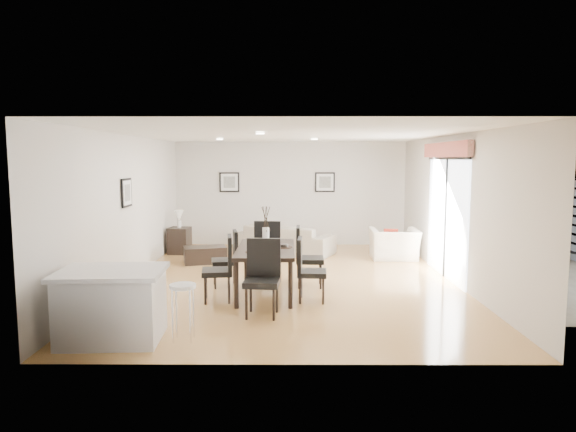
{
  "coord_description": "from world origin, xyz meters",
  "views": [
    {
      "loc": [
        -0.01,
        -9.44,
        2.26
      ],
      "look_at": [
        -0.05,
        0.4,
        1.16
      ],
      "focal_mm": 32.0,
      "sensor_mm": 36.0,
      "label": 1
    }
  ],
  "objects_px": {
    "sofa": "(285,239)",
    "dining_table": "(266,252)",
    "side_table": "(180,241)",
    "dining_chair_enear": "(307,266)",
    "kitchen_island": "(112,305)",
    "coffee_table": "(205,255)",
    "dining_chair_wfar": "(229,255)",
    "dining_chair_foot": "(268,246)",
    "armchair": "(394,244)",
    "bar_stool": "(183,292)",
    "dining_chair_efar": "(305,253)",
    "dining_chair_wnear": "(223,265)",
    "dining_chair_head": "(263,273)"
  },
  "relations": [
    {
      "from": "dining_chair_enear",
      "to": "coffee_table",
      "type": "xyz_separation_m",
      "value": [
        -2.12,
        3.01,
        -0.39
      ]
    },
    {
      "from": "dining_chair_wnear",
      "to": "dining_chair_foot",
      "type": "bearing_deg",
      "value": 150.41
    },
    {
      "from": "dining_chair_head",
      "to": "dining_table",
      "type": "bearing_deg",
      "value": 95.22
    },
    {
      "from": "dining_chair_enear",
      "to": "kitchen_island",
      "type": "bearing_deg",
      "value": 129.65
    },
    {
      "from": "sofa",
      "to": "dining_chair_efar",
      "type": "xyz_separation_m",
      "value": [
        0.39,
        -3.25,
        0.26
      ]
    },
    {
      "from": "dining_chair_wfar",
      "to": "coffee_table",
      "type": "distance_m",
      "value": 2.23
    },
    {
      "from": "dining_chair_enear",
      "to": "dining_chair_foot",
      "type": "distance_m",
      "value": 1.77
    },
    {
      "from": "dining_chair_efar",
      "to": "side_table",
      "type": "relative_size",
      "value": 1.71
    },
    {
      "from": "dining_chair_efar",
      "to": "armchair",
      "type": "bearing_deg",
      "value": -38.63
    },
    {
      "from": "dining_chair_wfar",
      "to": "dining_chair_foot",
      "type": "height_order",
      "value": "dining_chair_foot"
    },
    {
      "from": "dining_chair_head",
      "to": "side_table",
      "type": "relative_size",
      "value": 1.76
    },
    {
      "from": "armchair",
      "to": "coffee_table",
      "type": "xyz_separation_m",
      "value": [
        -4.21,
        -0.44,
        -0.16
      ]
    },
    {
      "from": "dining_chair_wnear",
      "to": "dining_table",
      "type": "bearing_deg",
      "value": 117.07
    },
    {
      "from": "dining_table",
      "to": "coffee_table",
      "type": "height_order",
      "value": "dining_table"
    },
    {
      "from": "armchair",
      "to": "dining_table",
      "type": "distance_m",
      "value": 4.08
    },
    {
      "from": "dining_chair_efar",
      "to": "dining_chair_foot",
      "type": "bearing_deg",
      "value": 45.45
    },
    {
      "from": "sofa",
      "to": "kitchen_island",
      "type": "distance_m",
      "value": 6.33
    },
    {
      "from": "dining_chair_wfar",
      "to": "side_table",
      "type": "xyz_separation_m",
      "value": [
        -1.57,
        3.15,
        -0.24
      ]
    },
    {
      "from": "side_table",
      "to": "dining_chair_wnear",
      "type": "bearing_deg",
      "value": -69.0
    },
    {
      "from": "armchair",
      "to": "dining_chair_foot",
      "type": "relative_size",
      "value": 0.96
    },
    {
      "from": "coffee_table",
      "to": "kitchen_island",
      "type": "relative_size",
      "value": 0.67
    },
    {
      "from": "dining_chair_wfar",
      "to": "dining_chair_efar",
      "type": "height_order",
      "value": "dining_chair_efar"
    },
    {
      "from": "bar_stool",
      "to": "dining_chair_foot",
      "type": "bearing_deg",
      "value": 74.93
    },
    {
      "from": "sofa",
      "to": "dining_table",
      "type": "height_order",
      "value": "dining_table"
    },
    {
      "from": "dining_table",
      "to": "side_table",
      "type": "bearing_deg",
      "value": 121.4
    },
    {
      "from": "dining_chair_wnear",
      "to": "coffee_table",
      "type": "relative_size",
      "value": 1.17
    },
    {
      "from": "kitchen_island",
      "to": "side_table",
      "type": "bearing_deg",
      "value": 91.03
    },
    {
      "from": "dining_chair_enear",
      "to": "kitchen_island",
      "type": "relative_size",
      "value": 0.76
    },
    {
      "from": "coffee_table",
      "to": "bar_stool",
      "type": "height_order",
      "value": "bar_stool"
    },
    {
      "from": "dining_chair_wnear",
      "to": "bar_stool",
      "type": "height_order",
      "value": "dining_chair_wnear"
    },
    {
      "from": "armchair",
      "to": "kitchen_island",
      "type": "height_order",
      "value": "kitchen_island"
    },
    {
      "from": "sofa",
      "to": "dining_chair_enear",
      "type": "xyz_separation_m",
      "value": [
        0.39,
        -4.19,
        0.23
      ]
    },
    {
      "from": "armchair",
      "to": "dining_chair_wnear",
      "type": "distance_m",
      "value": 4.86
    },
    {
      "from": "dining_chair_wfar",
      "to": "dining_chair_enear",
      "type": "distance_m",
      "value": 1.64
    },
    {
      "from": "sofa",
      "to": "dining_chair_foot",
      "type": "xyz_separation_m",
      "value": [
        -0.29,
        -2.56,
        0.28
      ]
    },
    {
      "from": "dining_chair_enear",
      "to": "coffee_table",
      "type": "height_order",
      "value": "dining_chair_enear"
    },
    {
      "from": "dining_chair_wfar",
      "to": "dining_chair_head",
      "type": "xyz_separation_m",
      "value": [
        0.68,
        -1.65,
        0.06
      ]
    },
    {
      "from": "dining_chair_efar",
      "to": "coffee_table",
      "type": "distance_m",
      "value": 2.99
    },
    {
      "from": "armchair",
      "to": "dining_table",
      "type": "relative_size",
      "value": 0.56
    },
    {
      "from": "dining_chair_wnear",
      "to": "dining_chair_wfar",
      "type": "xyz_separation_m",
      "value": [
        -0.01,
        0.95,
        -0.03
      ]
    },
    {
      "from": "kitchen_island",
      "to": "bar_stool",
      "type": "relative_size",
      "value": 1.87
    },
    {
      "from": "coffee_table",
      "to": "dining_chair_efar",
      "type": "bearing_deg",
      "value": -59.44
    },
    {
      "from": "sofa",
      "to": "dining_chair_head",
      "type": "height_order",
      "value": "dining_chair_head"
    },
    {
      "from": "dining_chair_wfar",
      "to": "bar_stool",
      "type": "distance_m",
      "value": 2.75
    },
    {
      "from": "dining_table",
      "to": "kitchen_island",
      "type": "bearing_deg",
      "value": -129.11
    },
    {
      "from": "armchair",
      "to": "dining_chair_wfar",
      "type": "bearing_deg",
      "value": 37.76
    },
    {
      "from": "side_table",
      "to": "bar_stool",
      "type": "distance_m",
      "value": 6.04
    },
    {
      "from": "dining_chair_wfar",
      "to": "dining_chair_foot",
      "type": "relative_size",
      "value": 0.9
    },
    {
      "from": "dining_chair_wfar",
      "to": "dining_chair_foot",
      "type": "distance_m",
      "value": 0.95
    },
    {
      "from": "side_table",
      "to": "dining_table",
      "type": "bearing_deg",
      "value": -58.4
    }
  ]
}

